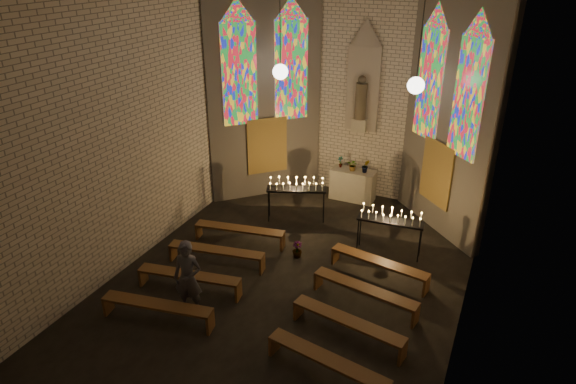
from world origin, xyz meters
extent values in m
plane|color=black|center=(0.00, 0.00, 0.00)|extent=(12.00, 12.00, 0.00)
cube|color=beige|center=(0.00, 6.00, 3.50)|extent=(8.00, 0.02, 7.00)
cube|color=beige|center=(0.00, -6.00, 3.50)|extent=(8.00, 0.02, 7.00)
cube|color=beige|center=(-4.00, 0.00, 3.50)|extent=(0.02, 12.00, 7.00)
cube|color=beige|center=(4.00, 0.00, 3.50)|extent=(0.02, 12.00, 7.00)
cube|color=beige|center=(-2.75, 4.75, 3.50)|extent=(2.72, 2.72, 7.00)
cube|color=beige|center=(2.75, 4.75, 3.50)|extent=(2.72, 2.72, 7.00)
cube|color=#4C3F8C|center=(-3.21, 4.06, 4.00)|extent=(0.78, 0.78, 3.00)
cube|color=#4C3F8C|center=(-2.06, 5.21, 4.00)|extent=(0.78, 0.78, 3.00)
cube|color=#4C3F8C|center=(2.06, 5.21, 4.00)|extent=(0.78, 0.78, 3.00)
cube|color=#4C3F8C|center=(3.21, 4.06, 4.00)|extent=(0.78, 0.78, 3.00)
cube|color=brown|center=(-2.63, 4.63, 1.70)|extent=(0.95, 0.95, 1.80)
cube|color=brown|center=(2.63, 4.63, 1.70)|extent=(0.95, 0.95, 1.80)
cube|color=gray|center=(0.00, 5.92, 3.50)|extent=(1.00, 0.12, 2.60)
cone|color=gray|center=(0.00, 5.92, 5.15)|extent=(1.00, 1.00, 0.80)
cube|color=#ACA48D|center=(0.00, 5.78, 2.40)|extent=(0.45, 0.30, 0.40)
cylinder|color=brown|center=(0.00, 5.78, 3.15)|extent=(0.36, 0.36, 1.10)
sphere|color=brown|center=(0.00, 5.78, 3.80)|extent=(0.26, 0.26, 0.26)
sphere|color=white|center=(-1.90, 4.10, 4.20)|extent=(0.44, 0.44, 0.44)
cylinder|color=black|center=(-1.90, 4.10, 5.60)|extent=(0.02, 0.02, 2.80)
sphere|color=white|center=(1.90, 4.10, 4.20)|extent=(0.44, 0.44, 0.44)
cylinder|color=black|center=(1.90, 4.10, 5.60)|extent=(0.02, 0.02, 2.80)
cube|color=#ACA48D|center=(0.00, 5.45, 0.50)|extent=(1.40, 0.60, 1.00)
imported|color=#4C723F|center=(-0.48, 5.53, 1.18)|extent=(0.22, 0.19, 0.36)
imported|color=#4C723F|center=(-0.02, 5.42, 1.19)|extent=(0.35, 0.31, 0.38)
imported|color=#4C723F|center=(0.38, 5.44, 1.22)|extent=(0.29, 0.27, 0.43)
imported|color=#4C723F|center=(-0.24, 1.54, 0.22)|extent=(0.31, 0.31, 0.45)
cube|color=black|center=(-1.09, 3.42, 0.99)|extent=(1.76, 1.02, 0.05)
cylinder|color=black|center=(-1.78, 2.97, 0.49)|extent=(0.03, 0.03, 0.97)
cylinder|color=black|center=(-0.27, 3.57, 0.49)|extent=(0.03, 0.03, 0.97)
cylinder|color=black|center=(-1.90, 3.27, 0.49)|extent=(0.03, 0.03, 0.97)
cylinder|color=black|center=(-0.40, 3.87, 0.49)|extent=(0.03, 0.03, 0.97)
cube|color=black|center=(1.89, 2.70, 0.98)|extent=(1.73, 0.55, 0.05)
cylinder|color=black|center=(1.11, 2.47, 0.48)|extent=(0.03, 0.03, 0.96)
cylinder|color=black|center=(2.69, 2.61, 0.48)|extent=(0.03, 0.03, 0.96)
cylinder|color=black|center=(1.08, 2.79, 0.48)|extent=(0.03, 0.03, 0.96)
cylinder|color=black|center=(2.67, 2.93, 0.48)|extent=(0.03, 0.03, 0.96)
cube|color=#503117|center=(-1.95, 1.54, 0.45)|extent=(2.51, 0.77, 0.06)
cube|color=#503117|center=(-3.15, 1.33, 0.22)|extent=(0.12, 0.35, 0.45)
cube|color=#503117|center=(-0.75, 1.75, 0.22)|extent=(0.12, 0.35, 0.45)
cube|color=#503117|center=(1.95, 1.54, 0.45)|extent=(2.51, 0.77, 0.06)
cube|color=#503117|center=(0.75, 1.75, 0.22)|extent=(0.12, 0.35, 0.45)
cube|color=#503117|center=(3.15, 1.33, 0.22)|extent=(0.12, 0.35, 0.45)
cube|color=#503117|center=(-1.95, 0.34, 0.45)|extent=(2.51, 0.77, 0.06)
cube|color=#503117|center=(-3.15, 0.13, 0.22)|extent=(0.12, 0.35, 0.45)
cube|color=#503117|center=(-0.75, 0.55, 0.22)|extent=(0.12, 0.35, 0.45)
cube|color=#503117|center=(1.95, 0.34, 0.45)|extent=(2.51, 0.77, 0.06)
cube|color=#503117|center=(0.75, 0.55, 0.22)|extent=(0.12, 0.35, 0.45)
cube|color=#503117|center=(3.15, 0.13, 0.22)|extent=(0.12, 0.35, 0.45)
cube|color=#503117|center=(-1.95, -0.86, 0.45)|extent=(2.51, 0.77, 0.06)
cube|color=#503117|center=(-3.15, -1.07, 0.22)|extent=(0.12, 0.35, 0.45)
cube|color=#503117|center=(-0.75, -0.65, 0.22)|extent=(0.12, 0.35, 0.45)
cube|color=#503117|center=(1.95, -0.86, 0.45)|extent=(2.51, 0.77, 0.06)
cube|color=#503117|center=(0.75, -0.65, 0.22)|extent=(0.12, 0.35, 0.45)
cube|color=#503117|center=(3.15, -1.07, 0.22)|extent=(0.12, 0.35, 0.45)
cube|color=#503117|center=(-1.95, -2.06, 0.45)|extent=(2.51, 0.77, 0.06)
cube|color=#503117|center=(-3.15, -2.27, 0.22)|extent=(0.12, 0.35, 0.45)
cube|color=#503117|center=(-0.75, -1.85, 0.22)|extent=(0.12, 0.35, 0.45)
cube|color=#503117|center=(1.95, -2.06, 0.45)|extent=(2.51, 0.77, 0.06)
cube|color=#503117|center=(0.75, -1.85, 0.22)|extent=(0.12, 0.35, 0.45)
imported|color=#45444E|center=(-1.51, -1.47, 0.88)|extent=(0.71, 0.54, 1.77)
camera|label=1|loc=(4.29, -8.97, 7.36)|focal=32.00mm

